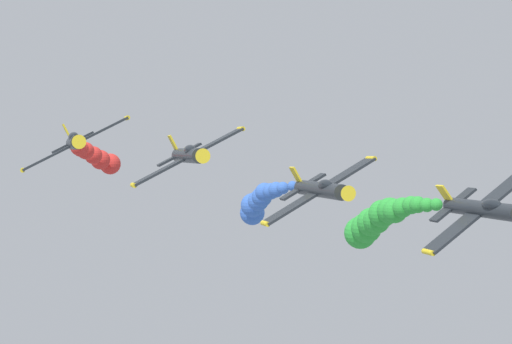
{
  "coord_description": "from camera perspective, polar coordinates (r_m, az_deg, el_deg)",
  "views": [
    {
      "loc": [
        15.96,
        61.7,
        140.77
      ],
      "look_at": [
        0.0,
        0.0,
        139.19
      ],
      "focal_mm": 61.08,
      "sensor_mm": 36.0,
      "label": 1
    }
  ],
  "objects": [
    {
      "name": "airplane_right_inner",
      "position": [
        64.95,
        -4.44,
        1.1
      ],
      "size": [
        8.66,
        10.35,
        4.7
      ],
      "rotation": [
        0.0,
        0.48,
        0.0
      ],
      "color": "#23282D"
    },
    {
      "name": "airplane_left_outer",
      "position": [
        70.31,
        -11.76,
        1.93
      ],
      "size": [
        8.68,
        10.35,
        4.67
      ],
      "rotation": [
        0.0,
        0.47,
        0.0
      ],
      "color": "#23282D"
    },
    {
      "name": "smoke_trail_left_inner",
      "position": [
        83.03,
        0.14,
        -2.04
      ],
      "size": [
        3.41,
        20.42,
        5.11
      ],
      "color": "blue"
    },
    {
      "name": "smoke_trail_left_outer",
      "position": [
        89.02,
        -10.46,
        1.01
      ],
      "size": [
        6.22,
        17.5,
        3.78
      ],
      "color": "red"
    },
    {
      "name": "smoke_trail_lead",
      "position": [
        78.03,
        7.86,
        -3.23
      ],
      "size": [
        3.28,
        19.79,
        5.74
      ],
      "color": "green"
    },
    {
      "name": "airplane_lead",
      "position": [
        59.56,
        14.63,
        -2.35
      ],
      "size": [
        7.9,
        10.35,
        5.97
      ],
      "rotation": [
        0.0,
        0.64,
        0.0
      ],
      "color": "#23282D"
    },
    {
      "name": "airplane_left_inner",
      "position": [
        61.92,
        4.26,
        -1.14
      ],
      "size": [
        8.47,
        10.35,
        5.06
      ],
      "rotation": [
        0.0,
        0.52,
        0.0
      ],
      "color": "#23282D"
    }
  ]
}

